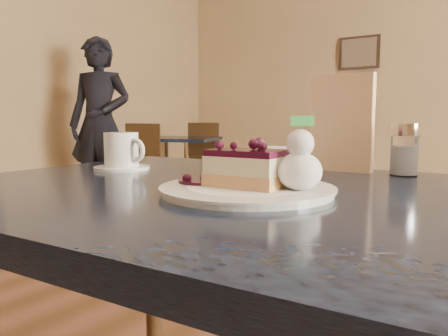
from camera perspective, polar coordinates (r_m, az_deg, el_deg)
The scene contains 11 objects.
main_table at distance 0.79m, azimuth 4.80°, elevation -8.61°, with size 1.27×0.87×0.78m.
dessert_plate at distance 0.73m, azimuth 3.04°, elevation -2.91°, with size 0.28×0.28×0.01m, color white.
cheesecake_slice at distance 0.72m, azimuth 3.06°, elevation -0.06°, with size 0.13×0.09×0.06m.
whipped_cream at distance 0.70m, azimuth 9.84°, elevation -0.42°, with size 0.07×0.07×0.06m.
berry_sauce at distance 0.77m, azimuth -2.92°, elevation -1.74°, with size 0.08×0.08×0.01m, color black.
coffee_set at distance 1.09m, azimuth -13.15°, elevation 1.91°, with size 0.14×0.13×0.09m.
menu_card at distance 1.07m, azimuth 15.10°, elevation 5.69°, with size 0.14×0.03×0.23m, color #F5E7B5.
sugar_shaker at distance 1.03m, azimuth 22.52°, elevation 2.29°, with size 0.06×0.06×0.11m.
napkin_stack at distance 1.09m, azimuth 7.85°, elevation 1.25°, with size 0.12×0.12×0.05m, color white.
bg_table_far_left at distance 5.03m, azimuth -6.30°, elevation -3.04°, with size 1.09×1.66×1.10m.
patron at distance 4.39m, azimuth -15.90°, elevation 5.47°, with size 0.61×0.40×1.67m, color black.
Camera 1 is at (0.14, -0.55, 0.90)m, focal length 35.00 mm.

